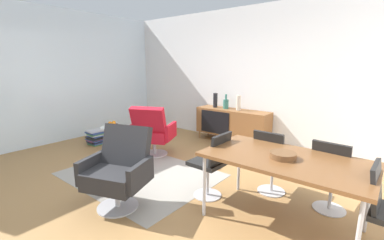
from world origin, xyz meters
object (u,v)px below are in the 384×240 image
at_px(dining_chair_back_left, 271,159).
at_px(fruit_bowl, 112,125).
at_px(vase_sculptural_dark, 215,100).
at_px(magazine_stack, 97,137).
at_px(side_table_round, 113,137).
at_px(wooden_bowl_on_table, 283,155).
at_px(dining_chair_back_right, 332,173).
at_px(vase_cobalt, 226,104).
at_px(dining_chair_near_window, 212,162).
at_px(armchair_black_shell, 119,168).
at_px(dining_table, 285,161).
at_px(sideboard, 232,122).
at_px(vase_ceramic_small, 238,103).
at_px(lounge_chair_red, 153,131).

distance_m(dining_chair_back_left, fruit_bowl, 2.93).
xyz_separation_m(vase_sculptural_dark, magazine_stack, (-1.72, -1.89, -0.72)).
bearing_deg(side_table_round, magazine_stack, 170.40).
distance_m(wooden_bowl_on_table, dining_chair_back_right, 0.76).
height_order(vase_cobalt, wooden_bowl_on_table, vase_cobalt).
bearing_deg(dining_chair_back_left, dining_chair_near_window, -133.83).
distance_m(dining_chair_near_window, armchair_black_shell, 1.12).
bearing_deg(armchair_black_shell, vase_sculptural_dark, 102.91).
relative_size(dining_chair_back_right, side_table_round, 1.65).
bearing_deg(dining_chair_near_window, dining_chair_back_left, 46.17).
height_order(armchair_black_shell, magazine_stack, armchair_black_shell).
bearing_deg(wooden_bowl_on_table, magazine_stack, 174.72).
bearing_deg(vase_cobalt, dining_table, -47.16).
xyz_separation_m(vase_sculptural_dark, dining_chair_back_left, (1.98, -1.67, -0.41)).
bearing_deg(sideboard, wooden_bowl_on_table, -50.17).
xyz_separation_m(vase_ceramic_small, armchair_black_shell, (0.13, -3.06, -0.41)).
relative_size(sideboard, dining_chair_near_window, 1.87).
bearing_deg(magazine_stack, dining_chair_back_left, 3.44).
distance_m(lounge_chair_red, side_table_round, 0.78).
bearing_deg(vase_ceramic_small, dining_chair_near_window, -68.61).
bearing_deg(lounge_chair_red, dining_chair_near_window, -19.22).
distance_m(dining_chair_near_window, magazine_stack, 3.20).
height_order(side_table_round, fruit_bowl, fruit_bowl).
bearing_deg(dining_chair_back_right, magazine_stack, -177.10).
distance_m(dining_chair_back_left, armchair_black_shell, 1.89).
relative_size(dining_table, side_table_round, 3.08).
xyz_separation_m(vase_sculptural_dark, armchair_black_shell, (0.70, -3.06, -0.41)).
height_order(dining_chair_back_left, side_table_round, dining_chair_back_left).
height_order(wooden_bowl_on_table, dining_chair_back_left, dining_chair_back_left).
relative_size(vase_cobalt, dining_chair_back_right, 0.36).
relative_size(sideboard, vase_sculptural_dark, 5.08).
bearing_deg(armchair_black_shell, vase_cobalt, 97.98).
xyz_separation_m(sideboard, side_table_round, (-1.37, -2.02, -0.12)).
relative_size(sideboard, wooden_bowl_on_table, 6.15).
height_order(dining_table, dining_chair_back_right, dining_chair_back_right).
relative_size(vase_cobalt, armchair_black_shell, 0.33).
xyz_separation_m(dining_table, dining_chair_near_window, (-0.89, -0.00, -0.23)).
bearing_deg(armchair_black_shell, wooden_bowl_on_table, 26.03).
xyz_separation_m(vase_ceramic_small, dining_chair_back_right, (2.11, -1.67, -0.41)).
xyz_separation_m(vase_sculptural_dark, dining_chair_back_right, (2.68, -1.67, -0.41)).
relative_size(vase_sculptural_dark, lounge_chair_red, 0.33).
relative_size(dining_table, dining_chair_near_window, 1.87).
bearing_deg(vase_ceramic_small, lounge_chair_red, -117.61).
relative_size(dining_chair_back_left, dining_chair_back_right, 1.00).
height_order(sideboard, wooden_bowl_on_table, wooden_bowl_on_table).
xyz_separation_m(wooden_bowl_on_table, dining_chair_back_right, (0.35, 0.60, -0.30)).
xyz_separation_m(vase_ceramic_small, dining_chair_back_left, (1.41, -1.67, -0.41)).
relative_size(sideboard, dining_chair_back_left, 1.87).
bearing_deg(fruit_bowl, lounge_chair_red, 31.41).
xyz_separation_m(lounge_chair_red, fruit_bowl, (-0.65, -0.40, 0.09)).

